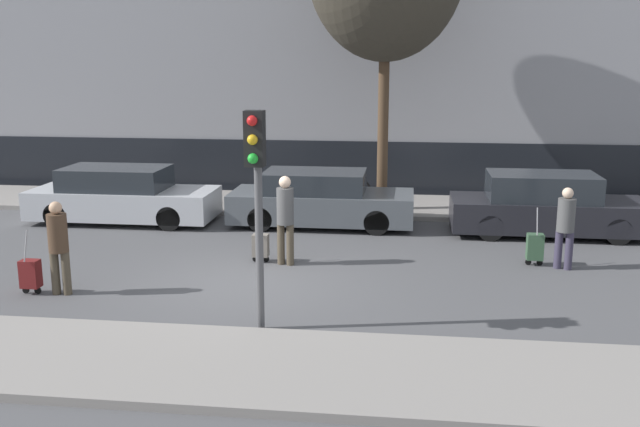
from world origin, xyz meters
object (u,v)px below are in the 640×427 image
parked_car_2 (546,207)px  trolley_center (261,245)px  trolley_right (535,247)px  pedestrian_left (58,242)px  traffic_light (256,176)px  parked_car_0 (122,196)px  pedestrian_right (566,223)px  parked_car_1 (320,200)px  pedestrian_center (285,214)px  parked_bicycle (339,191)px  trolley_left (30,274)px

parked_car_2 → trolley_center: bearing=-153.3°
trolley_right → pedestrian_left: bearing=-161.3°
traffic_light → parked_car_0: bearing=125.9°
parked_car_0 → pedestrian_left: size_ratio=2.78×
pedestrian_right → traffic_light: (-5.26, -3.99, 1.48)m
parked_car_2 → pedestrian_left: (-9.23, -5.54, 0.27)m
parked_car_1 → parked_car_0: bearing=-177.6°
parked_car_0 → trolley_center: (4.23, -3.16, -0.31)m
pedestrian_right → trolley_right: 0.77m
pedestrian_center → parked_car_2: bearing=42.4°
parked_car_2 → trolley_right: parked_car_2 is taller
parked_car_2 → traffic_light: traffic_light is taller
parked_car_0 → parked_car_1: parked_car_0 is taller
pedestrian_left → traffic_light: size_ratio=0.50×
parked_car_0 → traffic_light: bearing=-54.1°
parked_car_1 → traffic_light: 7.31m
trolley_center → parked_bicycle: 5.58m
parked_car_1 → trolley_center: bearing=-103.4°
traffic_light → trolley_right: bearing=41.4°
pedestrian_left → pedestrian_right: size_ratio=1.02×
parked_car_0 → pedestrian_left: pedestrian_left is taller
trolley_left → parked_car_0: bearing=96.3°
pedestrian_left → trolley_left: size_ratio=1.45×
parked_car_1 → pedestrian_right: size_ratio=2.75×
trolley_center → pedestrian_center: bearing=-12.6°
parked_car_1 → parked_bicycle: size_ratio=2.53×
trolley_right → parked_car_1: bearing=148.2°
traffic_light → trolley_left: bearing=163.9°
parked_car_1 → trolley_left: parked_car_1 is taller
parked_car_1 → trolley_center: 3.47m
trolley_left → traffic_light: (4.36, -1.26, 2.04)m
pedestrian_left → trolley_left: pedestrian_left is taller
trolley_left → trolley_center: size_ratio=1.03×
parked_car_1 → trolley_left: (-4.41, -5.84, -0.28)m
parked_car_0 → pedestrian_right: pedestrian_right is taller
pedestrian_left → trolley_right: bearing=15.0°
trolley_left → traffic_light: traffic_light is taller
parked_car_1 → trolley_left: bearing=-127.0°
pedestrian_right → trolley_right: size_ratio=1.38×
parked_car_0 → trolley_left: size_ratio=4.02×
parked_car_2 → trolley_left: (-9.78, -5.57, -0.31)m
trolley_center → parked_bicycle: bearing=78.9°
trolley_right → parked_bicycle: size_ratio=0.67×
traffic_light → pedestrian_center: bearing=93.5°
pedestrian_right → traffic_light: bearing=-122.5°
pedestrian_left → parked_car_2: bearing=27.3°
trolley_left → pedestrian_right: 10.02m
parked_car_0 → pedestrian_left: bearing=-78.2°
parked_car_0 → trolley_left: 5.67m
pedestrian_right → pedestrian_left: bearing=-143.1°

